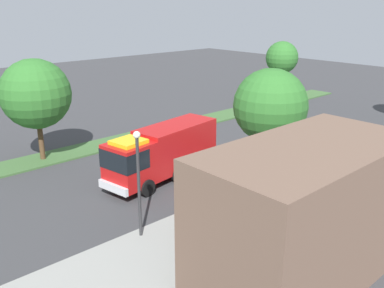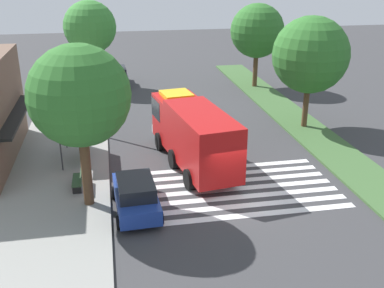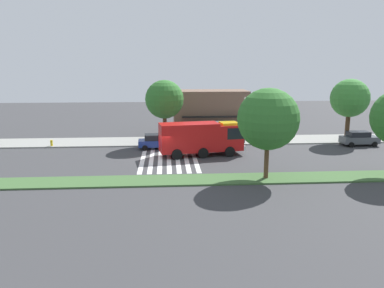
% 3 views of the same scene
% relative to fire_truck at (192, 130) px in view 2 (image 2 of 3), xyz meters
% --- Properties ---
extents(ground_plane, '(120.00, 120.00, 0.00)m').
position_rel_fire_truck_xyz_m(ground_plane, '(-4.73, -1.33, -2.01)').
color(ground_plane, '#38383A').
extents(sidewalk, '(60.00, 5.40, 0.14)m').
position_rel_fire_truck_xyz_m(sidewalk, '(-4.73, 7.51, -1.94)').
color(sidewalk, gray).
rests_on(sidewalk, ground_plane).
extents(median_strip, '(60.00, 3.00, 0.14)m').
position_rel_fire_truck_xyz_m(median_strip, '(-4.73, -8.96, -1.94)').
color(median_strip, '#3D6033').
rests_on(median_strip, ground_plane).
extents(crosswalk, '(5.85, 11.04, 0.01)m').
position_rel_fire_truck_xyz_m(crosswalk, '(-3.72, -1.33, -2.01)').
color(crosswalk, silver).
rests_on(crosswalk, ground_plane).
extents(fire_truck, '(9.33, 3.84, 3.55)m').
position_rel_fire_truck_xyz_m(fire_truck, '(0.00, 0.00, 0.00)').
color(fire_truck, '#B71414').
rests_on(fire_truck, ground_plane).
extents(parked_car_west, '(4.44, 2.24, 1.70)m').
position_rel_fire_truck_xyz_m(parked_car_west, '(-5.08, 3.61, -1.14)').
color(parked_car_west, navy).
rests_on(parked_car_west, ground_plane).
extents(parked_car_mid, '(4.45, 2.08, 1.74)m').
position_rel_fire_truck_xyz_m(parked_car_mid, '(19.22, 3.61, -1.12)').
color(parked_car_mid, '#474C51').
rests_on(parked_car_mid, ground_plane).
extents(bus_stop_shelter, '(3.50, 1.40, 2.46)m').
position_rel_fire_truck_xyz_m(bus_stop_shelter, '(1.71, 6.37, -0.13)').
color(bus_stop_shelter, '#4C4C51').
rests_on(bus_stop_shelter, sidewalk).
extents(bench_near_shelter, '(1.60, 0.50, 0.90)m').
position_rel_fire_truck_xyz_m(bench_near_shelter, '(-2.29, 6.36, -1.42)').
color(bench_near_shelter, '#2D472D').
rests_on(bench_near_shelter, sidewalk).
extents(street_lamp, '(0.36, 0.36, 5.60)m').
position_rel_fire_truck_xyz_m(street_lamp, '(5.60, 5.41, 1.47)').
color(street_lamp, '#2D2D30').
rests_on(street_lamp, sidewalk).
extents(sidewalk_tree_west, '(4.60, 4.60, 7.69)m').
position_rel_fire_truck_xyz_m(sidewalk_tree_west, '(-4.13, 5.81, 3.48)').
color(sidewalk_tree_west, '#513823').
rests_on(sidewalk_tree_west, sidewalk).
extents(sidewalk_tree_center, '(4.71, 4.71, 7.75)m').
position_rel_fire_truck_xyz_m(sidewalk_tree_center, '(18.73, 5.81, 3.49)').
color(sidewalk_tree_center, '#47301E').
rests_on(sidewalk_tree_center, sidewalk).
extents(median_tree_west, '(5.16, 5.16, 7.64)m').
position_rel_fire_truck_xyz_m(median_tree_west, '(4.49, -8.96, 3.17)').
color(median_tree_west, '#513823').
rests_on(median_tree_west, median_strip).
extents(median_tree_center, '(4.83, 4.83, 7.50)m').
position_rel_fire_truck_xyz_m(median_tree_center, '(15.90, -8.96, 3.19)').
color(median_tree_center, '#513823').
rests_on(median_tree_center, median_strip).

